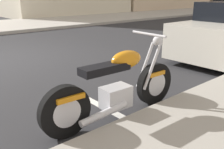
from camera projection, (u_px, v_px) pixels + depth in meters
The scene contains 4 objects.
ground_plane at pixel (13, 59), 6.50m from camera, with size 260.00×260.00×0.00m, color #28282B.
sidewalk_far_curb at pixel (139, 15), 18.83m from camera, with size 120.00×5.00×0.14m, color #ADA89E.
parking_stall_stripe at pixel (100, 105), 3.81m from camera, with size 0.12×2.20×0.01m, color silver.
parked_motorcycle at pixel (117, 88), 3.33m from camera, with size 2.19×0.62×1.12m.
Camera 1 is at (-2.13, -6.48, 1.64)m, focal length 39.71 mm.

